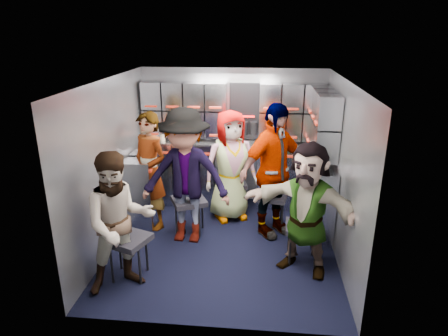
# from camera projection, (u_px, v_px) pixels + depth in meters

# --- Properties ---
(floor) EXTENTS (3.00, 3.00, 0.00)m
(floor) POSITION_uv_depth(u_px,v_px,m) (223.00, 245.00, 5.17)
(floor) COLOR black
(floor) RESTS_ON ground
(wall_back) EXTENTS (2.80, 0.04, 2.10)m
(wall_back) POSITION_uv_depth(u_px,v_px,m) (233.00, 137.00, 6.23)
(wall_back) COLOR gray
(wall_back) RESTS_ON ground
(wall_left) EXTENTS (0.04, 3.00, 2.10)m
(wall_left) POSITION_uv_depth(u_px,v_px,m) (111.00, 165.00, 4.95)
(wall_left) COLOR gray
(wall_left) RESTS_ON ground
(wall_right) EXTENTS (0.04, 3.00, 2.10)m
(wall_right) POSITION_uv_depth(u_px,v_px,m) (342.00, 173.00, 4.69)
(wall_right) COLOR gray
(wall_right) RESTS_ON ground
(ceiling) EXTENTS (2.80, 3.00, 0.02)m
(ceiling) POSITION_uv_depth(u_px,v_px,m) (223.00, 81.00, 4.47)
(ceiling) COLOR silver
(ceiling) RESTS_ON wall_back
(cart_bank_back) EXTENTS (2.68, 0.38, 0.99)m
(cart_bank_back) POSITION_uv_depth(u_px,v_px,m) (232.00, 175.00, 6.22)
(cart_bank_back) COLOR #A5AAB6
(cart_bank_back) RESTS_ON ground
(cart_bank_left) EXTENTS (0.38, 0.76, 0.99)m
(cart_bank_left) POSITION_uv_depth(u_px,v_px,m) (144.00, 190.00, 5.64)
(cart_bank_left) COLOR #A5AAB6
(cart_bank_left) RESTS_ON ground
(counter) EXTENTS (2.68, 0.42, 0.03)m
(counter) POSITION_uv_depth(u_px,v_px,m) (232.00, 142.00, 6.04)
(counter) COLOR #ADB0B4
(counter) RESTS_ON cart_bank_back
(locker_bank_back) EXTENTS (2.68, 0.28, 0.82)m
(locker_bank_back) POSITION_uv_depth(u_px,v_px,m) (232.00, 111.00, 5.94)
(locker_bank_back) COLOR #A5AAB6
(locker_bank_back) RESTS_ON wall_back
(locker_bank_right) EXTENTS (0.28, 1.00, 0.82)m
(locker_bank_right) POSITION_uv_depth(u_px,v_px,m) (324.00, 122.00, 5.21)
(locker_bank_right) COLOR #A5AAB6
(locker_bank_right) RESTS_ON wall_right
(right_cabinet) EXTENTS (0.28, 1.20, 1.00)m
(right_cabinet) POSITION_uv_depth(u_px,v_px,m) (319.00, 195.00, 5.45)
(right_cabinet) COLOR #A5AAB6
(right_cabinet) RESTS_ON ground
(coffee_niche) EXTENTS (0.46, 0.16, 0.84)m
(coffee_niche) POSITION_uv_depth(u_px,v_px,m) (245.00, 111.00, 5.99)
(coffee_niche) COLOR black
(coffee_niche) RESTS_ON wall_back
(red_latch_strip) EXTENTS (2.60, 0.02, 0.03)m
(red_latch_strip) POSITION_uv_depth(u_px,v_px,m) (231.00, 155.00, 5.90)
(red_latch_strip) COLOR #A92211
(red_latch_strip) RESTS_ON cart_bank_back
(jump_seat_near_left) EXTENTS (0.54, 0.53, 0.50)m
(jump_seat_near_left) POSITION_uv_depth(u_px,v_px,m) (128.00, 242.00, 4.38)
(jump_seat_near_left) COLOR black
(jump_seat_near_left) RESTS_ON ground
(jump_seat_mid_left) EXTENTS (0.55, 0.54, 0.50)m
(jump_seat_mid_left) POSITION_uv_depth(u_px,v_px,m) (189.00, 203.00, 5.35)
(jump_seat_mid_left) COLOR black
(jump_seat_mid_left) RESTS_ON ground
(jump_seat_center) EXTENTS (0.50, 0.48, 0.49)m
(jump_seat_center) POSITION_uv_depth(u_px,v_px,m) (231.00, 185.00, 5.97)
(jump_seat_center) COLOR black
(jump_seat_center) RESTS_ON ground
(jump_seat_mid_right) EXTENTS (0.49, 0.47, 0.50)m
(jump_seat_mid_right) POSITION_uv_depth(u_px,v_px,m) (271.00, 197.00, 5.51)
(jump_seat_mid_right) COLOR black
(jump_seat_mid_right) RESTS_ON ground
(jump_seat_near_right) EXTENTS (0.42, 0.40, 0.48)m
(jump_seat_near_right) POSITION_uv_depth(u_px,v_px,m) (303.00, 229.00, 4.70)
(jump_seat_near_right) COLOR black
(jump_seat_near_right) RESTS_ON ground
(attendant_standing) EXTENTS (0.71, 0.65, 1.63)m
(attendant_standing) POSITION_uv_depth(u_px,v_px,m) (150.00, 172.00, 5.41)
(attendant_standing) COLOR black
(attendant_standing) RESTS_ON ground
(attendant_arc_a) EXTENTS (0.94, 0.88, 1.53)m
(attendant_arc_a) POSITION_uv_depth(u_px,v_px,m) (120.00, 223.00, 4.11)
(attendant_arc_a) COLOR black
(attendant_arc_a) RESTS_ON ground
(attendant_arc_b) EXTENTS (1.19, 0.74, 1.76)m
(attendant_arc_b) POSITION_uv_depth(u_px,v_px,m) (186.00, 177.00, 5.04)
(attendant_arc_b) COLOR black
(attendant_arc_b) RESTS_ON ground
(attendant_arc_c) EXTENTS (0.92, 0.78, 1.60)m
(attendant_arc_c) POSITION_uv_depth(u_px,v_px,m) (230.00, 166.00, 5.68)
(attendant_arc_c) COLOR black
(attendant_arc_c) RESTS_ON ground
(attendant_arc_d) EXTENTS (1.08, 1.02, 1.79)m
(attendant_arc_d) POSITION_uv_depth(u_px,v_px,m) (273.00, 171.00, 5.19)
(attendant_arc_d) COLOR black
(attendant_arc_d) RESTS_ON ground
(attendant_arc_e) EXTENTS (1.48, 1.03, 1.54)m
(attendant_arc_e) POSITION_uv_depth(u_px,v_px,m) (307.00, 209.00, 4.42)
(attendant_arc_e) COLOR black
(attendant_arc_e) RESTS_ON ground
(bottle_left) EXTENTS (0.06, 0.06, 0.23)m
(bottle_left) POSITION_uv_depth(u_px,v_px,m) (222.00, 135.00, 5.97)
(bottle_left) COLOR white
(bottle_left) RESTS_ON counter
(bottle_mid) EXTENTS (0.06, 0.06, 0.24)m
(bottle_mid) POSITION_uv_depth(u_px,v_px,m) (221.00, 134.00, 5.96)
(bottle_mid) COLOR white
(bottle_mid) RESTS_ON counter
(bottle_right) EXTENTS (0.06, 0.06, 0.24)m
(bottle_right) POSITION_uv_depth(u_px,v_px,m) (272.00, 136.00, 5.90)
(bottle_right) COLOR white
(bottle_right) RESTS_ON counter
(cup_left) EXTENTS (0.07, 0.07, 0.10)m
(cup_left) POSITION_uv_depth(u_px,v_px,m) (163.00, 138.00, 6.06)
(cup_left) COLOR beige
(cup_left) RESTS_ON counter
(cup_right) EXTENTS (0.09, 0.09, 0.10)m
(cup_right) POSITION_uv_depth(u_px,v_px,m) (287.00, 141.00, 5.89)
(cup_right) COLOR beige
(cup_right) RESTS_ON counter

